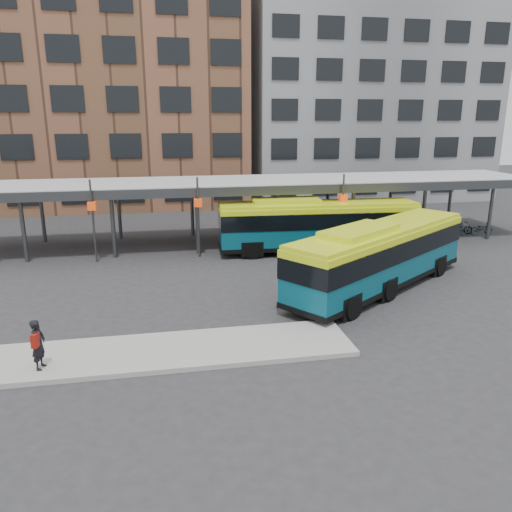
{
  "coord_description": "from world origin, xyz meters",
  "views": [
    {
      "loc": [
        -5.12,
        -19.54,
        8.15
      ],
      "look_at": [
        -0.83,
        2.85,
        1.8
      ],
      "focal_mm": 35.0,
      "sensor_mm": 36.0,
      "label": 1
    }
  ],
  "objects": [
    {
      "name": "ground",
      "position": [
        0.0,
        0.0,
        0.0
      ],
      "size": [
        120.0,
        120.0,
        0.0
      ],
      "primitive_type": "plane",
      "color": "#28282B",
      "rests_on": "ground"
    },
    {
      "name": "boarding_island",
      "position": [
        -5.5,
        -3.0,
        0.09
      ],
      "size": [
        14.0,
        3.0,
        0.18
      ],
      "primitive_type": "cube",
      "color": "gray",
      "rests_on": "ground"
    },
    {
      "name": "canopy",
      "position": [
        -0.06,
        12.87,
        3.91
      ],
      "size": [
        40.0,
        6.53,
        4.8
      ],
      "color": "#999B9E",
      "rests_on": "ground"
    },
    {
      "name": "building_brick",
      "position": [
        -10.0,
        32.0,
        11.0
      ],
      "size": [
        26.0,
        14.0,
        22.0
      ],
      "primitive_type": "cube",
      "color": "brown",
      "rests_on": "ground"
    },
    {
      "name": "building_grey",
      "position": [
        16.0,
        32.0,
        10.0
      ],
      "size": [
        24.0,
        14.0,
        20.0
      ],
      "primitive_type": "cube",
      "color": "slate",
      "rests_on": "ground"
    },
    {
      "name": "bus_front",
      "position": [
        5.18,
        2.18,
        1.76
      ],
      "size": [
        11.5,
        9.16,
        3.37
      ],
      "rotation": [
        0.0,
        0.0,
        0.61
      ],
      "color": "#084A5D",
      "rests_on": "ground"
    },
    {
      "name": "bus_rear",
      "position": [
        4.35,
        9.64,
        1.76
      ],
      "size": [
        12.37,
        3.27,
        3.38
      ],
      "rotation": [
        0.0,
        0.0,
        -0.05
      ],
      "color": "#084A5D",
      "rests_on": "ground"
    },
    {
      "name": "pedestrian",
      "position": [
        -9.28,
        -3.64,
        1.04
      ],
      "size": [
        0.52,
        0.69,
        1.7
      ],
      "rotation": [
        0.0,
        0.0,
        1.38
      ],
      "color": "black",
      "rests_on": "boarding_island"
    },
    {
      "name": "bike_rack",
      "position": [
        13.95,
        12.01,
        0.47
      ],
      "size": [
        8.12,
        1.29,
        1.06
      ],
      "color": "slate",
      "rests_on": "ground"
    }
  ]
}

